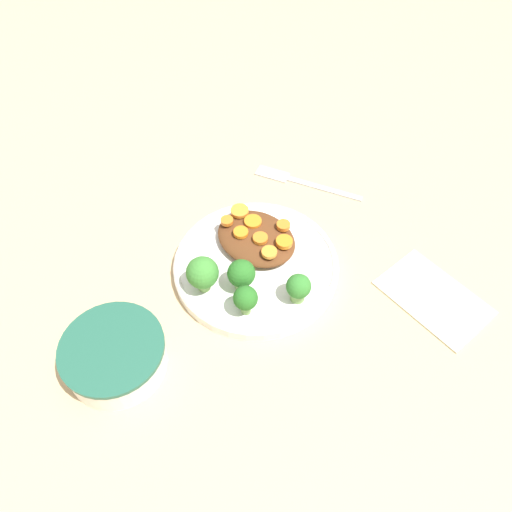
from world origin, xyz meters
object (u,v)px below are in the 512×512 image
at_px(plate, 256,265).
at_px(dip_bowl, 114,354).
at_px(napkin, 434,297).
at_px(fork, 298,181).

relative_size(plate, dip_bowl, 1.84).
relative_size(dip_bowl, napkin, 0.81).
bearing_deg(napkin, fork, 167.09).
bearing_deg(napkin, dip_bowl, -126.75).
relative_size(plate, fork, 1.31).
height_order(plate, napkin, plate).
bearing_deg(dip_bowl, fork, 93.75).
bearing_deg(dip_bowl, plate, 80.59).
xyz_separation_m(dip_bowl, fork, (-0.03, 0.41, -0.02)).
height_order(plate, dip_bowl, dip_bowl).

